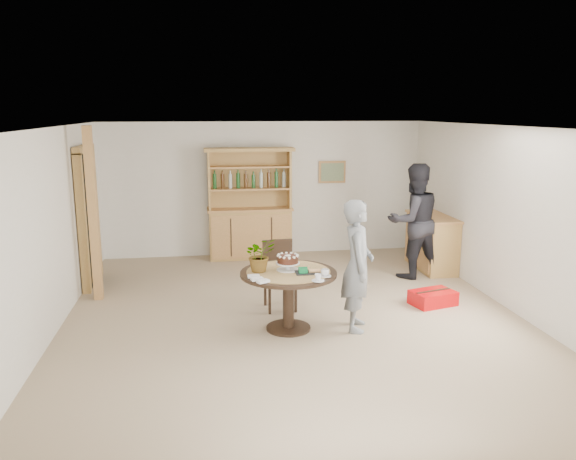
% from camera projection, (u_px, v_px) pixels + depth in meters
% --- Properties ---
extents(ground, '(7.00, 7.00, 0.00)m').
position_uv_depth(ground, '(294.00, 318.00, 7.45)').
color(ground, tan).
rests_on(ground, ground).
extents(room_shell, '(6.04, 7.04, 2.52)m').
position_uv_depth(room_shell, '(295.00, 188.00, 7.09)').
color(room_shell, white).
rests_on(room_shell, ground).
extents(doorway, '(0.13, 1.10, 2.18)m').
position_uv_depth(doorway, '(87.00, 215.00, 8.72)').
color(doorway, black).
rests_on(doorway, ground).
extents(pine_post, '(0.12, 0.12, 2.50)m').
position_uv_depth(pine_post, '(93.00, 215.00, 7.95)').
color(pine_post, tan).
rests_on(pine_post, ground).
extents(hutch, '(1.62, 0.54, 2.04)m').
position_uv_depth(hutch, '(250.00, 221.00, 10.40)').
color(hutch, tan).
rests_on(hutch, ground).
extents(sideboard, '(0.54, 1.26, 0.94)m').
position_uv_depth(sideboard, '(432.00, 242.00, 9.69)').
color(sideboard, tan).
rests_on(sideboard, ground).
extents(dining_table, '(1.20, 1.20, 0.76)m').
position_uv_depth(dining_table, '(288.00, 283.00, 6.96)').
color(dining_table, black).
rests_on(dining_table, ground).
extents(dining_chair, '(0.44, 0.44, 0.95)m').
position_uv_depth(dining_chair, '(279.00, 270.00, 7.77)').
color(dining_chair, black).
rests_on(dining_chair, ground).
extents(birthday_cake, '(0.30, 0.30, 0.20)m').
position_uv_depth(birthday_cake, '(288.00, 260.00, 6.95)').
color(birthday_cake, white).
rests_on(birthday_cake, dining_table).
extents(flower_vase, '(0.47, 0.44, 0.42)m').
position_uv_depth(flower_vase, '(260.00, 255.00, 6.88)').
color(flower_vase, '#3F7233').
rests_on(flower_vase, dining_table).
extents(gift_tray, '(0.30, 0.20, 0.08)m').
position_uv_depth(gift_tray, '(307.00, 271.00, 6.83)').
color(gift_tray, black).
rests_on(gift_tray, dining_table).
extents(coffee_cup_a, '(0.15, 0.15, 0.09)m').
position_uv_depth(coffee_cup_a, '(325.00, 273.00, 6.70)').
color(coffee_cup_a, silver).
rests_on(coffee_cup_a, dining_table).
extents(coffee_cup_b, '(0.15, 0.15, 0.08)m').
position_uv_depth(coffee_cup_b, '(318.00, 278.00, 6.52)').
color(coffee_cup_b, silver).
rests_on(coffee_cup_b, dining_table).
extents(napkins, '(0.24, 0.33, 0.03)m').
position_uv_depth(napkins, '(258.00, 279.00, 6.56)').
color(napkins, white).
rests_on(napkins, dining_table).
extents(teen_boy, '(0.53, 0.68, 1.65)m').
position_uv_depth(teen_boy, '(357.00, 265.00, 6.94)').
color(teen_boy, slate).
rests_on(teen_boy, ground).
extents(adult_person, '(1.02, 0.86, 1.88)m').
position_uv_depth(adult_person, '(414.00, 221.00, 9.12)').
color(adult_person, black).
rests_on(adult_person, ground).
extents(red_suitcase, '(0.68, 0.54, 0.21)m').
position_uv_depth(red_suitcase, '(433.00, 298.00, 7.95)').
color(red_suitcase, red).
rests_on(red_suitcase, ground).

